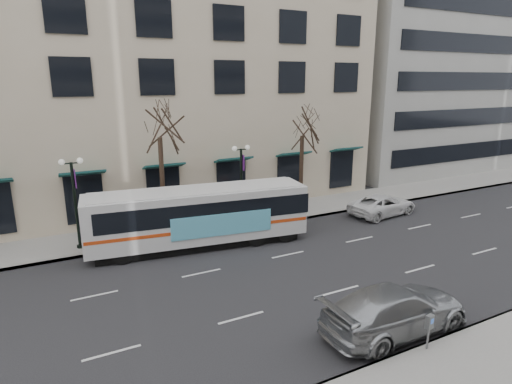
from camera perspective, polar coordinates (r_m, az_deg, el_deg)
ground at (r=19.73m, az=-4.93°, el=-13.28°), size 160.00×160.00×0.00m
sidewalk_far at (r=29.15m, az=-2.60°, el=-3.60°), size 80.00×4.00×0.15m
building_hotel at (r=37.54m, az=-21.41°, el=18.01°), size 40.00×20.00×24.00m
building_office at (r=54.12m, az=20.16°, el=22.71°), size 25.00×20.00×35.00m
tree_far_mid at (r=25.90m, az=-12.82°, el=9.20°), size 3.60×3.60×8.55m
tree_far_right at (r=30.05m, az=6.23°, el=9.28°), size 3.60×3.60×8.06m
lamp_post_left at (r=25.22m, az=-22.96°, el=-0.92°), size 1.22×0.45×5.21m
lamp_post_right at (r=27.67m, az=-1.96°, el=1.58°), size 1.22×0.45×5.21m
city_bus at (r=24.44m, az=-7.47°, el=-3.05°), size 12.61×4.26×3.35m
silver_car at (r=17.48m, az=18.10°, el=-14.67°), size 6.12×2.54×1.77m
white_pickup at (r=31.38m, az=16.52°, el=-1.63°), size 5.43×2.96×1.44m
pay_station at (r=16.52m, az=22.11°, el=-16.08°), size 0.30×0.22×1.30m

